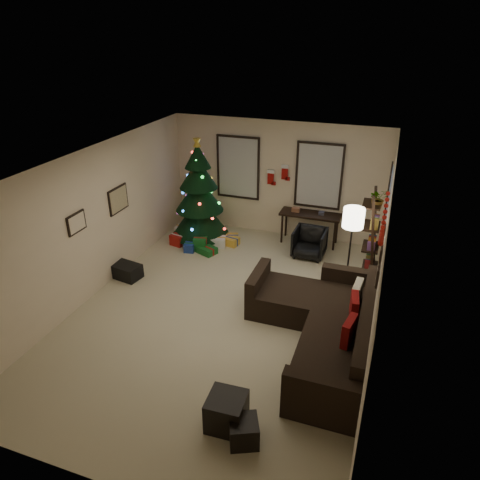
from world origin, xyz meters
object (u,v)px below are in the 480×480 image
at_px(christmas_tree, 199,198).
at_px(sofa, 324,326).
at_px(desk, 310,217).
at_px(bookshelf, 372,241).
at_px(desk_chair, 309,243).

distance_m(christmas_tree, sofa, 4.48).
bearing_deg(desk, bookshelf, -44.38).
distance_m(christmas_tree, desk_chair, 2.68).
height_order(sofa, bookshelf, bookshelf).
distance_m(sofa, bookshelf, 2.21).
height_order(christmas_tree, sofa, christmas_tree).
distance_m(desk, desk_chair, 0.74).
bearing_deg(sofa, desk_chair, 105.96).
relative_size(sofa, desk_chair, 4.75).
bearing_deg(sofa, desk, 105.18).
bearing_deg(bookshelf, desk_chair, 149.93).
height_order(sofa, desk_chair, sofa).
relative_size(christmas_tree, desk, 1.81).
relative_size(desk, bookshelf, 0.71).
bearing_deg(bookshelf, sofa, -103.44).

